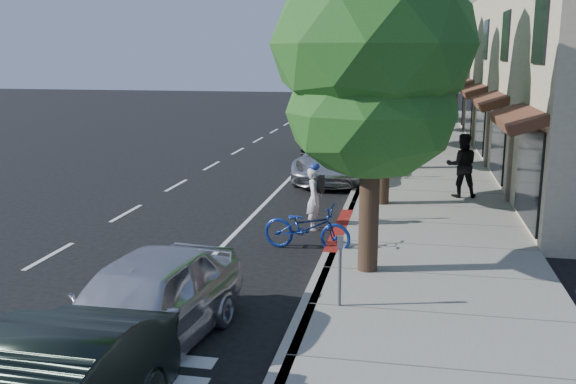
% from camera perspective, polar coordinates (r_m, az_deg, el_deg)
% --- Properties ---
extents(ground, '(120.00, 120.00, 0.00)m').
position_cam_1_polar(ground, '(15.24, 4.19, -4.78)').
color(ground, black).
rests_on(ground, ground).
extents(sidewalk, '(4.60, 56.00, 0.15)m').
position_cam_1_polar(sidewalk, '(22.91, 12.30, 0.94)').
color(sidewalk, gray).
rests_on(sidewalk, ground).
extents(curb, '(0.30, 56.00, 0.15)m').
position_cam_1_polar(curb, '(22.96, 6.56, 1.17)').
color(curb, '#9E998E').
rests_on(curb, ground).
extents(curb_red_segment, '(0.32, 4.00, 0.15)m').
position_cam_1_polar(curb_red_segment, '(16.17, 4.61, -3.51)').
color(curb_red_segment, maroon).
rests_on(curb_red_segment, ground).
extents(street_tree_0, '(3.95, 3.95, 7.14)m').
position_cam_1_polar(street_tree_0, '(12.50, 7.60, 12.36)').
color(street_tree_0, black).
rests_on(street_tree_0, ground).
extents(street_tree_1, '(4.59, 4.59, 7.52)m').
position_cam_1_polar(street_tree_1, '(18.49, 8.77, 12.69)').
color(street_tree_1, black).
rests_on(street_tree_1, ground).
extents(street_tree_2, '(4.03, 4.03, 7.30)m').
position_cam_1_polar(street_tree_2, '(24.49, 9.35, 12.44)').
color(street_tree_2, black).
rests_on(street_tree_2, ground).
extents(street_tree_3, '(5.12, 5.12, 7.90)m').
position_cam_1_polar(street_tree_3, '(30.49, 9.72, 12.75)').
color(street_tree_3, black).
rests_on(street_tree_3, ground).
extents(street_tree_4, '(4.02, 4.02, 7.51)m').
position_cam_1_polar(street_tree_4, '(36.49, 9.95, 12.55)').
color(street_tree_4, black).
rests_on(street_tree_4, ground).
extents(street_tree_5, '(5.32, 5.32, 7.57)m').
position_cam_1_polar(street_tree_5, '(42.48, 10.11, 12.15)').
color(street_tree_5, black).
rests_on(street_tree_5, ground).
extents(cyclist, '(0.43, 0.62, 1.62)m').
position_cam_1_polar(cyclist, '(16.42, 2.37, -0.59)').
color(cyclist, silver).
rests_on(cyclist, ground).
extents(bicycle, '(2.17, 1.04, 1.09)m').
position_cam_1_polar(bicycle, '(14.72, 1.69, -3.15)').
color(bicycle, navy).
rests_on(bicycle, ground).
extents(silver_suv, '(2.55, 5.26, 1.44)m').
position_cam_1_polar(silver_suv, '(22.94, 4.14, 2.85)').
color(silver_suv, '#BABABF').
rests_on(silver_suv, ground).
extents(dark_sedan, '(1.86, 4.59, 1.48)m').
position_cam_1_polar(dark_sedan, '(29.06, 3.67, 4.88)').
color(dark_sedan, black).
rests_on(dark_sedan, ground).
extents(white_pickup, '(2.72, 5.92, 1.68)m').
position_cam_1_polar(white_pickup, '(34.13, 4.99, 6.12)').
color(white_pickup, white).
rests_on(white_pickup, ground).
extents(dark_suv_far, '(2.68, 5.29, 1.73)m').
position_cam_1_polar(dark_suv_far, '(39.31, 7.59, 6.90)').
color(dark_suv_far, black).
rests_on(dark_suv_far, ground).
extents(near_car_a, '(2.32, 4.63, 1.51)m').
position_cam_1_polar(near_car_a, '(10.00, -12.84, -9.77)').
color(near_car_a, silver).
rests_on(near_car_a, ground).
extents(pedestrian, '(1.01, 0.83, 1.95)m').
position_cam_1_polar(pedestrian, '(20.16, 15.20, 2.30)').
color(pedestrian, black).
rests_on(pedestrian, sidewalk).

